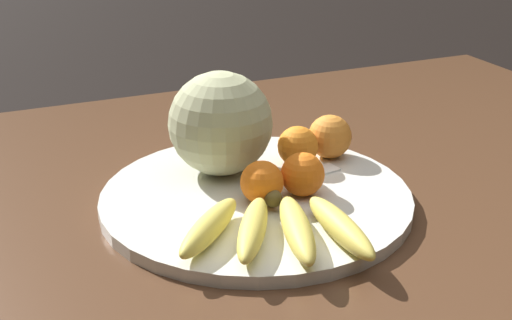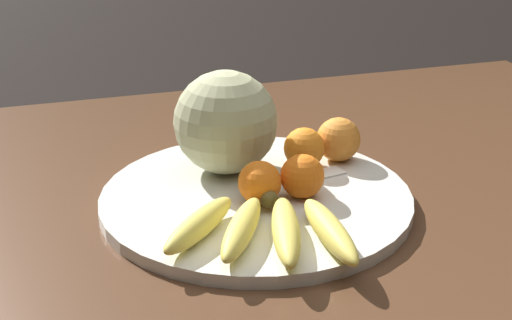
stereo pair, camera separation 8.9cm
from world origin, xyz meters
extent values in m
cube|color=#4C301E|center=(0.00, 0.00, 0.70)|extent=(1.47, 1.17, 0.04)
cube|color=#4C301E|center=(-0.65, -0.50, 0.34)|extent=(0.07, 0.07, 0.68)
cylinder|color=silver|center=(0.08, -0.03, 0.73)|extent=(0.44, 0.44, 0.02)
torus|color=navy|center=(0.08, -0.03, 0.73)|extent=(0.44, 0.44, 0.01)
sphere|color=#B2B789|center=(0.09, -0.12, 0.82)|extent=(0.15, 0.15, 0.15)
sphere|color=brown|center=(0.08, 0.03, 0.76)|extent=(0.02, 0.02, 0.02)
ellipsoid|color=#E5D156|center=(0.18, 0.07, 0.76)|extent=(0.13, 0.13, 0.03)
ellipsoid|color=#E5D156|center=(0.13, 0.09, 0.76)|extent=(0.11, 0.16, 0.03)
ellipsoid|color=#E5D156|center=(0.08, 0.12, 0.76)|extent=(0.08, 0.17, 0.03)
ellipsoid|color=#E5D156|center=(0.03, 0.13, 0.76)|extent=(0.04, 0.17, 0.03)
sphere|color=orange|center=(0.02, 0.00, 0.77)|extent=(0.06, 0.06, 0.06)
sphere|color=orange|center=(0.08, 0.00, 0.77)|extent=(0.06, 0.06, 0.06)
sphere|color=orange|center=(-0.08, -0.10, 0.77)|extent=(0.07, 0.07, 0.07)
sphere|color=orange|center=(-0.02, -0.09, 0.77)|extent=(0.06, 0.06, 0.06)
cube|color=white|center=(-0.03, -0.06, 0.74)|extent=(0.08, 0.04, 0.00)
camera|label=1|loc=(0.43, 0.80, 1.18)|focal=50.00mm
camera|label=2|loc=(0.35, 0.83, 1.18)|focal=50.00mm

